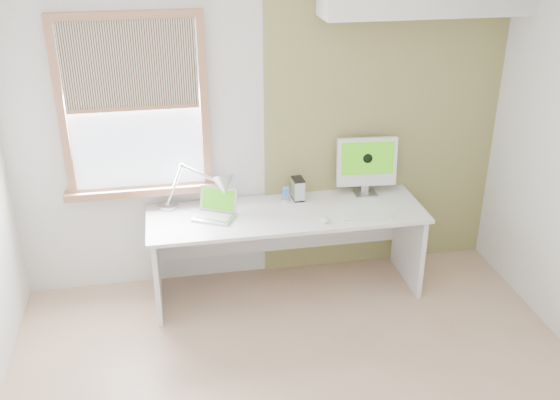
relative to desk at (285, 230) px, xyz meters
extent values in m
cube|color=silver|center=(-0.12, 0.32, 0.77)|extent=(4.00, 0.02, 2.60)
cube|color=olive|center=(0.88, 0.30, 0.77)|extent=(2.00, 0.02, 2.60)
cube|color=#9F6748|center=(-1.65, 0.28, 1.02)|extent=(0.06, 0.06, 1.42)
cube|color=#9F6748|center=(-0.59, 0.28, 1.02)|extent=(0.06, 0.06, 1.42)
cube|color=#9F6748|center=(-1.12, 0.28, 1.70)|extent=(1.00, 0.06, 0.06)
cube|color=#9F6748|center=(-1.12, 0.26, 0.34)|extent=(1.20, 0.14, 0.06)
cube|color=#D1E2F9|center=(-1.12, 0.30, 1.02)|extent=(1.00, 0.01, 1.30)
cube|color=beige|center=(-1.12, 0.25, 1.34)|extent=(0.98, 0.02, 0.65)
cube|color=#9F6748|center=(-1.12, 0.25, 1.02)|extent=(0.98, 0.03, 0.03)
cube|color=white|center=(0.00, -0.06, 0.18)|extent=(2.20, 0.70, 0.03)
cube|color=white|center=(-1.05, -0.06, -0.18)|extent=(0.04, 0.64, 0.70)
cube|color=white|center=(1.05, -0.06, -0.18)|extent=(0.04, 0.64, 0.70)
cube|color=white|center=(0.00, 0.26, -0.08)|extent=(2.08, 0.02, 0.48)
cylinder|color=#B8BBBD|center=(-0.92, 0.21, 0.21)|extent=(0.20, 0.20, 0.02)
sphere|color=#B8BBBD|center=(-0.92, 0.21, 0.22)|extent=(0.06, 0.06, 0.05)
cylinder|color=#B8BBBD|center=(-0.86, 0.19, 0.39)|extent=(0.16, 0.07, 0.35)
sphere|color=#B8BBBD|center=(-0.79, 0.17, 0.56)|extent=(0.05, 0.05, 0.04)
cylinder|color=#B8BBBD|center=(-0.65, 0.11, 0.50)|extent=(0.30, 0.15, 0.13)
sphere|color=#B8BBBD|center=(-0.51, 0.05, 0.45)|extent=(0.05, 0.05, 0.04)
cone|color=#B8BBBD|center=(-0.48, 0.04, 0.42)|extent=(0.20, 0.24, 0.21)
cube|color=#B8BBBD|center=(-0.58, -0.06, 0.20)|extent=(0.37, 0.33, 0.02)
cube|color=#B2B5B7|center=(-0.58, -0.06, 0.21)|extent=(0.29, 0.23, 0.00)
cube|color=#B8BBBD|center=(-0.53, 0.03, 0.31)|extent=(0.30, 0.19, 0.20)
cube|color=#34870D|center=(-0.53, 0.03, 0.31)|extent=(0.26, 0.16, 0.16)
cylinder|color=#B8BBBD|center=(0.03, 0.15, 0.20)|extent=(0.08, 0.08, 0.02)
cube|color=#B8BBBD|center=(0.03, 0.15, 0.27)|extent=(0.05, 0.02, 0.11)
cube|color=#194C99|center=(0.03, 0.14, 0.27)|extent=(0.04, 0.01, 0.08)
cube|color=#B8BBBD|center=(0.14, 0.16, 0.29)|extent=(0.09, 0.14, 0.18)
cube|color=black|center=(0.14, 0.16, 0.37)|extent=(0.10, 0.15, 0.01)
cube|color=black|center=(0.14, 0.16, 0.20)|extent=(0.10, 0.15, 0.01)
cube|color=#B8BBBD|center=(0.72, 0.16, 0.20)|extent=(0.20, 0.18, 0.01)
cube|color=#B8BBBD|center=(0.72, 0.19, 0.29)|extent=(0.06, 0.03, 0.16)
cube|color=white|center=(0.72, 0.18, 0.48)|extent=(0.50, 0.13, 0.41)
cube|color=#34870D|center=(0.72, 0.15, 0.52)|extent=(0.44, 0.06, 0.27)
cylinder|color=black|center=(0.72, 0.14, 0.52)|extent=(0.08, 0.02, 0.08)
cube|color=white|center=(0.60, -0.28, 0.20)|extent=(0.41, 0.17, 0.01)
cube|color=white|center=(0.60, -0.28, 0.21)|extent=(0.38, 0.14, 0.00)
ellipsoid|color=white|center=(0.26, -0.28, 0.21)|extent=(0.10, 0.12, 0.03)
camera|label=1|loc=(-0.88, -4.49, 2.43)|focal=40.76mm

